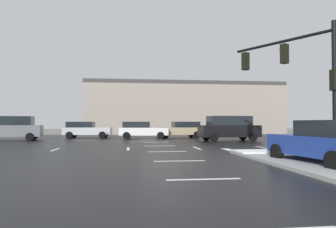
# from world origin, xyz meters

# --- Properties ---
(ground_plane) EXTENTS (120.00, 120.00, 0.00)m
(ground_plane) POSITION_xyz_m (0.00, 0.00, 0.00)
(ground_plane) COLOR slate
(road_asphalt) EXTENTS (44.00, 44.00, 0.02)m
(road_asphalt) POSITION_xyz_m (0.00, 0.00, 0.01)
(road_asphalt) COLOR black
(road_asphalt) RESTS_ON ground_plane
(snow_strip_curbside) EXTENTS (4.00, 1.60, 0.06)m
(snow_strip_curbside) POSITION_xyz_m (5.00, -4.00, 0.17)
(snow_strip_curbside) COLOR white
(snow_strip_curbside) RESTS_ON sidewalk_corner
(lane_markings) EXTENTS (36.15, 36.15, 0.01)m
(lane_markings) POSITION_xyz_m (1.20, -1.38, 0.02)
(lane_markings) COLOR silver
(lane_markings) RESTS_ON road_asphalt
(traffic_signal_mast) EXTENTS (2.85, 4.82, 5.76)m
(traffic_signal_mast) POSITION_xyz_m (6.02, -4.43, 4.02)
(traffic_signal_mast) COLOR black
(traffic_signal_mast) RESTS_ON sidewalk_corner
(strip_building_background) EXTENTS (26.12, 8.00, 6.90)m
(strip_building_background) POSITION_xyz_m (5.51, 24.91, 3.45)
(strip_building_background) COLOR gray
(strip_building_background) RESTS_ON ground_plane
(sedan_silver) EXTENTS (4.63, 2.28, 1.58)m
(sedan_silver) POSITION_xyz_m (-6.09, 13.13, 0.85)
(sedan_silver) COLOR #B7BABF
(sedan_silver) RESTS_ON road_asphalt
(sedan_tan) EXTENTS (4.65, 2.33, 1.58)m
(sedan_tan) POSITION_xyz_m (3.02, 12.08, 0.85)
(sedan_tan) COLOR tan
(sedan_tan) RESTS_ON road_asphalt
(suv_black) EXTENTS (4.93, 2.41, 2.03)m
(suv_black) POSITION_xyz_m (6.17, 6.83, 1.09)
(suv_black) COLOR black
(suv_black) RESTS_ON road_asphalt
(sedan_blue) EXTENTS (2.39, 4.67, 1.58)m
(sedan_blue) POSITION_xyz_m (4.87, -8.01, 0.85)
(sedan_blue) COLOR navy
(sedan_blue) RESTS_ON road_asphalt
(suv_grey) EXTENTS (4.99, 2.58, 2.03)m
(suv_grey) POSITION_xyz_m (-11.76, 9.74, 1.09)
(suv_grey) COLOR slate
(suv_grey) RESTS_ON road_asphalt
(sedan_white) EXTENTS (4.63, 2.27, 1.58)m
(sedan_white) POSITION_xyz_m (-0.76, 11.29, 0.85)
(sedan_white) COLOR white
(sedan_white) RESTS_ON road_asphalt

